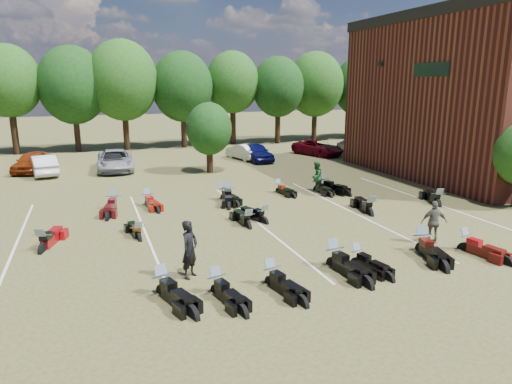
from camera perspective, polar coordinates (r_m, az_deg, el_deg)
name	(u,v)px	position (r m, az deg, el deg)	size (l,w,h in m)	color
ground	(350,235)	(19.60, 11.61, -5.34)	(160.00, 160.00, 0.00)	brown
car_0	(32,162)	(36.38, -26.20, 3.40)	(1.72, 4.28, 1.46)	maroon
car_1	(44,165)	(34.81, -25.02, 3.09)	(1.50, 4.30, 1.42)	silver
car_2	(115,160)	(34.76, -17.18, 3.81)	(2.48, 5.38, 1.50)	#92939A
car_3	(113,160)	(35.42, -17.42, 3.83)	(1.87, 4.60, 1.34)	black
car_4	(256,152)	(37.24, 0.02, 5.01)	(1.74, 4.34, 1.48)	#0B0E4F
car_5	(244,151)	(38.17, -1.51, 5.09)	(1.39, 3.98, 1.31)	beige
car_6	(317,148)	(40.74, 7.69, 5.53)	(2.23, 4.83, 1.34)	#540410
car_7	(351,145)	(42.94, 11.85, 5.76)	(1.87, 4.59, 1.33)	#3D3E42
person_black	(190,249)	(15.07, -8.30, -7.11)	(0.71, 0.46, 1.94)	black
person_green	(316,177)	(26.83, 7.54, 1.90)	(0.87, 0.68, 1.79)	#225C28
person_grey	(434,222)	(19.41, 21.35, -3.53)	(1.01, 0.42, 1.73)	#5C594F
motorcycle_0	(163,295)	(14.37, -11.51, -12.52)	(0.75, 2.36, 1.31)	black
motorcycle_1	(217,294)	(14.21, -4.90, -12.59)	(0.67, 2.12, 1.18)	black
motorcycle_2	(333,267)	(16.29, 9.66, -9.21)	(0.78, 2.45, 1.37)	black
motorcycle_3	(271,285)	(14.71, 1.93, -11.59)	(0.69, 2.16, 1.20)	black
motorcycle_4	(357,265)	(16.58, 12.53, -8.94)	(0.64, 2.01, 1.12)	black
motorcycle_5	(421,252)	(18.50, 19.90, -7.05)	(0.78, 2.45, 1.37)	black
motorcycle_6	(465,251)	(19.28, 24.68, -6.67)	(0.71, 2.22, 1.24)	#500C0B
motorcycle_7	(43,252)	(19.22, -25.05, -6.76)	(0.76, 2.38, 1.33)	maroon
motorcycle_8	(139,240)	(19.27, -14.41, -5.82)	(0.64, 2.02, 1.13)	black
motorcycle_9	(248,228)	(20.22, -1.01, -4.47)	(0.69, 2.17, 1.21)	black
motorcycle_10	(263,223)	(20.87, 0.92, -3.89)	(0.71, 2.22, 1.24)	black
motorcycle_11	(370,215)	(22.81, 14.02, -2.78)	(0.77, 2.42, 1.35)	black
motorcycle_13	(438,206)	(25.58, 21.76, -1.60)	(0.75, 2.36, 1.31)	black
motorcycle_14	(114,209)	(24.20, -17.29, -2.06)	(0.80, 2.51, 1.40)	#3E080C
motorcycle_15	(148,205)	(24.48, -13.38, -1.64)	(0.70, 2.18, 1.22)	maroon
motorcycle_16	(228,200)	(24.94, -3.49, -1.01)	(0.78, 2.46, 1.37)	black
motorcycle_17	(279,193)	(26.61, 2.86, -0.07)	(0.64, 2.00, 1.11)	black
motorcycle_18	(224,200)	(25.03, -4.06, -0.96)	(0.72, 2.27, 1.26)	black
motorcycle_19	(316,191)	(27.21, 7.56, 0.13)	(0.68, 2.12, 1.18)	black
motorcycle_20	(324,190)	(27.44, 8.46, 0.21)	(0.78, 2.44, 1.36)	black
tree_line	(183,82)	(45.58, -9.09, 13.43)	(56.00, 6.00, 9.79)	black
young_tree_midfield	(209,129)	(32.34, -5.89, 7.85)	(3.20, 3.20, 4.70)	black
parking_lines	(258,223)	(20.89, 0.22, -3.85)	(20.10, 14.00, 0.01)	silver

